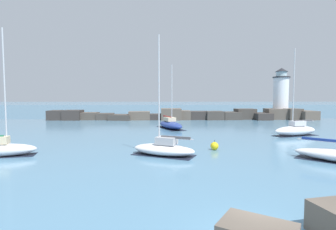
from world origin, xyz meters
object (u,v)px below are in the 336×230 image
Objects in this scene: sailboat_moored_3 at (295,130)px; mooring_buoy_orange_near at (214,146)px; lighthouse at (281,97)px; sailboat_moored_0 at (1,148)px; sailboat_moored_4 at (164,148)px; sailboat_moored_2 at (170,124)px.

mooring_buoy_orange_near is (-12.68, -8.95, -0.38)m from sailboat_moored_3.
lighthouse reaches higher than sailboat_moored_0.
sailboat_moored_4 is at bearing -156.85° from mooring_buoy_orange_near.
sailboat_moored_0 is at bearing -160.84° from sailboat_moored_3.
lighthouse is 43.26m from mooring_buoy_orange_near.
sailboat_moored_3 is at bearing 19.16° from sailboat_moored_0.
sailboat_moored_3 is 11.69× the size of mooring_buoy_orange_near.
sailboat_moored_0 reaches higher than mooring_buoy_orange_near.
lighthouse is 12.34× the size of mooring_buoy_orange_near.
sailboat_moored_0 is at bearing 179.53° from sailboat_moored_4.
sailboat_moored_0 reaches higher than sailboat_moored_4.
lighthouse reaches higher than sailboat_moored_4.
sailboat_moored_0 is 13.87m from sailboat_moored_4.
sailboat_moored_4 is at bearing -0.47° from sailboat_moored_0.
sailboat_moored_3 is at bearing 32.13° from sailboat_moored_4.
sailboat_moored_2 is at bearing -145.56° from lighthouse.
sailboat_moored_2 is 17.91m from mooring_buoy_orange_near.
sailboat_moored_0 is 1.05× the size of sailboat_moored_4.
sailboat_moored_4 is 5.33m from mooring_buoy_orange_near.
lighthouse reaches higher than mooring_buoy_orange_near.
sailboat_moored_4 is 10.73× the size of mooring_buoy_orange_near.
sailboat_moored_3 reaches higher than sailboat_moored_4.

